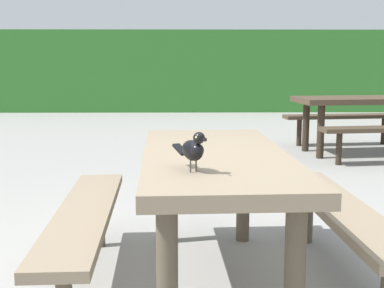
{
  "coord_description": "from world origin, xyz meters",
  "views": [
    {
      "loc": [
        -0.01,
        -2.61,
        1.23
      ],
      "look_at": [
        0.02,
        -0.17,
        0.84
      ],
      "focal_mm": 49.71,
      "sensor_mm": 36.0,
      "label": 1
    }
  ],
  "objects": [
    {
      "name": "hedge_wall",
      "position": [
        0.0,
        10.81,
        0.95
      ],
      "size": [
        28.0,
        2.28,
        1.89
      ],
      "primitive_type": "cube",
      "color": "#2D6B28",
      "rests_on": "ground"
    },
    {
      "name": "picnic_table_mid_left",
      "position": [
        2.34,
        4.26,
        0.56
      ],
      "size": [
        1.9,
        1.88,
        0.74
      ],
      "color": "#473828",
      "rests_on": "ground"
    },
    {
      "name": "bird_grackle",
      "position": [
        0.02,
        -0.33,
        0.84
      ],
      "size": [
        0.16,
        0.27,
        0.18
      ],
      "color": "black",
      "rests_on": "picnic_table_foreground"
    },
    {
      "name": "picnic_table_foreground",
      "position": [
        0.15,
        0.17,
        0.56
      ],
      "size": [
        1.75,
        1.83,
        0.74
      ],
      "color": "#84725B",
      "rests_on": "ground"
    }
  ]
}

